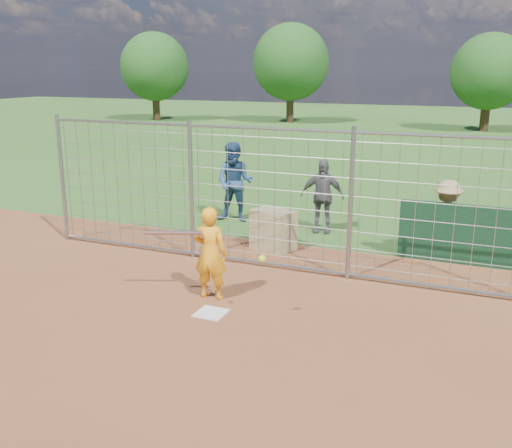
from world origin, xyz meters
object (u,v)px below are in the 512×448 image
at_px(bystander_b, 322,196).
at_px(bystander_c, 446,220).
at_px(equipment_bin, 273,230).
at_px(batter, 210,253).
at_px(bystander_a, 235,182).

distance_m(bystander_b, bystander_c, 2.79).
relative_size(bystander_b, equipment_bin, 2.02).
distance_m(batter, bystander_a, 4.67).
height_order(batter, bystander_b, bystander_b).
relative_size(bystander_a, bystander_b, 1.15).
height_order(bystander_b, equipment_bin, bystander_b).
relative_size(bystander_a, equipment_bin, 2.32).
xyz_separation_m(bystander_b, equipment_bin, (-0.53, -1.57, -0.41)).
bearing_deg(bystander_c, bystander_b, -23.81).
height_order(bystander_a, equipment_bin, bystander_a).
xyz_separation_m(batter, bystander_a, (-1.59, 4.39, 0.19)).
distance_m(bystander_c, equipment_bin, 3.28).
bearing_deg(bystander_b, batter, -104.88).
xyz_separation_m(bystander_c, equipment_bin, (-3.18, -0.71, -0.36)).
bearing_deg(bystander_c, equipment_bin, 6.74).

